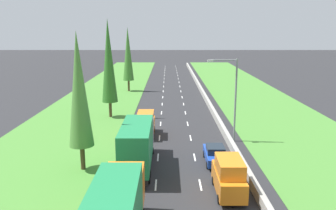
{
  "coord_description": "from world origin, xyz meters",
  "views": [
    {
      "loc": [
        -0.79,
        1.86,
        11.94
      ],
      "look_at": [
        -0.93,
        51.01,
        1.18
      ],
      "focal_mm": 36.94,
      "sensor_mm": 36.0,
      "label": 1
    }
  ],
  "objects_px": {
    "orange_van_right_lane": "(230,176)",
    "green_box_truck_left_lane_third": "(138,144)",
    "orange_van_left_lane": "(147,124)",
    "poplar_tree_fourth": "(129,54)",
    "street_light_mast": "(233,94)",
    "blue_sedan_right_lane": "(216,154)",
    "poplar_tree_third": "(110,61)",
    "poplar_tree_second": "(80,90)"
  },
  "relations": [
    {
      "from": "orange_van_right_lane",
      "to": "poplar_tree_second",
      "type": "height_order",
      "value": "poplar_tree_second"
    },
    {
      "from": "poplar_tree_third",
      "to": "street_light_mast",
      "type": "height_order",
      "value": "poplar_tree_third"
    },
    {
      "from": "poplar_tree_second",
      "to": "poplar_tree_third",
      "type": "xyz_separation_m",
      "value": [
        -0.61,
        18.43,
        0.77
      ]
    },
    {
      "from": "orange_van_right_lane",
      "to": "green_box_truck_left_lane_third",
      "type": "height_order",
      "value": "green_box_truck_left_lane_third"
    },
    {
      "from": "orange_van_left_lane",
      "to": "street_light_mast",
      "type": "bearing_deg",
      "value": -11.84
    },
    {
      "from": "orange_van_right_lane",
      "to": "orange_van_left_lane",
      "type": "distance_m",
      "value": 16.03
    },
    {
      "from": "orange_van_left_lane",
      "to": "blue_sedan_right_lane",
      "type": "xyz_separation_m",
      "value": [
        6.83,
        -8.25,
        -0.59
      ]
    },
    {
      "from": "orange_van_right_lane",
      "to": "poplar_tree_third",
      "type": "distance_m",
      "value": 26.96
    },
    {
      "from": "poplar_tree_third",
      "to": "poplar_tree_fourth",
      "type": "distance_m",
      "value": 20.72
    },
    {
      "from": "poplar_tree_third",
      "to": "poplar_tree_fourth",
      "type": "xyz_separation_m",
      "value": [
        0.25,
        20.71,
        -0.49
      ]
    },
    {
      "from": "poplar_tree_third",
      "to": "street_light_mast",
      "type": "bearing_deg",
      "value": -35.48
    },
    {
      "from": "blue_sedan_right_lane",
      "to": "poplar_tree_fourth",
      "type": "height_order",
      "value": "poplar_tree_fourth"
    },
    {
      "from": "green_box_truck_left_lane_third",
      "to": "orange_van_left_lane",
      "type": "bearing_deg",
      "value": 89.38
    },
    {
      "from": "green_box_truck_left_lane_third",
      "to": "street_light_mast",
      "type": "xyz_separation_m",
      "value": [
        9.5,
        7.54,
        3.05
      ]
    },
    {
      "from": "green_box_truck_left_lane_third",
      "to": "poplar_tree_third",
      "type": "relative_size",
      "value": 0.7
    },
    {
      "from": "street_light_mast",
      "to": "poplar_tree_second",
      "type": "bearing_deg",
      "value": -151.19
    },
    {
      "from": "blue_sedan_right_lane",
      "to": "green_box_truck_left_lane_third",
      "type": "bearing_deg",
      "value": -169.74
    },
    {
      "from": "orange_van_left_lane",
      "to": "poplar_tree_third",
      "type": "distance_m",
      "value": 12.03
    },
    {
      "from": "blue_sedan_right_lane",
      "to": "poplar_tree_second",
      "type": "height_order",
      "value": "poplar_tree_second"
    },
    {
      "from": "blue_sedan_right_lane",
      "to": "orange_van_right_lane",
      "type": "bearing_deg",
      "value": -88.39
    },
    {
      "from": "orange_van_right_lane",
      "to": "poplar_tree_fourth",
      "type": "height_order",
      "value": "poplar_tree_fourth"
    },
    {
      "from": "orange_van_left_lane",
      "to": "street_light_mast",
      "type": "relative_size",
      "value": 0.54
    },
    {
      "from": "poplar_tree_fourth",
      "to": "blue_sedan_right_lane",
      "type": "bearing_deg",
      "value": -72.23
    },
    {
      "from": "orange_van_left_lane",
      "to": "street_light_mast",
      "type": "xyz_separation_m",
      "value": [
        9.4,
        -1.97,
        3.83
      ]
    },
    {
      "from": "green_box_truck_left_lane_third",
      "to": "blue_sedan_right_lane",
      "type": "xyz_separation_m",
      "value": [
        6.94,
        1.26,
        -1.37
      ]
    },
    {
      "from": "poplar_tree_second",
      "to": "blue_sedan_right_lane",
      "type": "bearing_deg",
      "value": 7.58
    },
    {
      "from": "green_box_truck_left_lane_third",
      "to": "poplar_tree_second",
      "type": "height_order",
      "value": "poplar_tree_second"
    },
    {
      "from": "orange_van_right_lane",
      "to": "blue_sedan_right_lane",
      "type": "relative_size",
      "value": 1.09
    },
    {
      "from": "orange_van_right_lane",
      "to": "green_box_truck_left_lane_third",
      "type": "relative_size",
      "value": 0.52
    },
    {
      "from": "poplar_tree_second",
      "to": "street_light_mast",
      "type": "relative_size",
      "value": 1.32
    },
    {
      "from": "orange_van_right_lane",
      "to": "blue_sedan_right_lane",
      "type": "height_order",
      "value": "orange_van_right_lane"
    },
    {
      "from": "blue_sedan_right_lane",
      "to": "street_light_mast",
      "type": "relative_size",
      "value": 0.5
    },
    {
      "from": "orange_van_left_lane",
      "to": "poplar_tree_third",
      "type": "xyz_separation_m",
      "value": [
        -5.46,
        8.62,
        6.37
      ]
    },
    {
      "from": "green_box_truck_left_lane_third",
      "to": "street_light_mast",
      "type": "bearing_deg",
      "value": 38.43
    },
    {
      "from": "street_light_mast",
      "to": "orange_van_left_lane",
      "type": "bearing_deg",
      "value": 168.16
    },
    {
      "from": "orange_van_right_lane",
      "to": "street_light_mast",
      "type": "height_order",
      "value": "street_light_mast"
    },
    {
      "from": "orange_van_right_lane",
      "to": "poplar_tree_fourth",
      "type": "relative_size",
      "value": 0.39
    },
    {
      "from": "orange_van_right_lane",
      "to": "poplar_tree_second",
      "type": "xyz_separation_m",
      "value": [
        -11.86,
        4.61,
        5.6
      ]
    },
    {
      "from": "poplar_tree_third",
      "to": "street_light_mast",
      "type": "relative_size",
      "value": 1.49
    },
    {
      "from": "orange_van_left_lane",
      "to": "poplar_tree_fourth",
      "type": "height_order",
      "value": "poplar_tree_fourth"
    },
    {
      "from": "orange_van_left_lane",
      "to": "poplar_tree_fourth",
      "type": "distance_m",
      "value": 30.36
    },
    {
      "from": "poplar_tree_fourth",
      "to": "orange_van_left_lane",
      "type": "bearing_deg",
      "value": -79.93
    }
  ]
}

